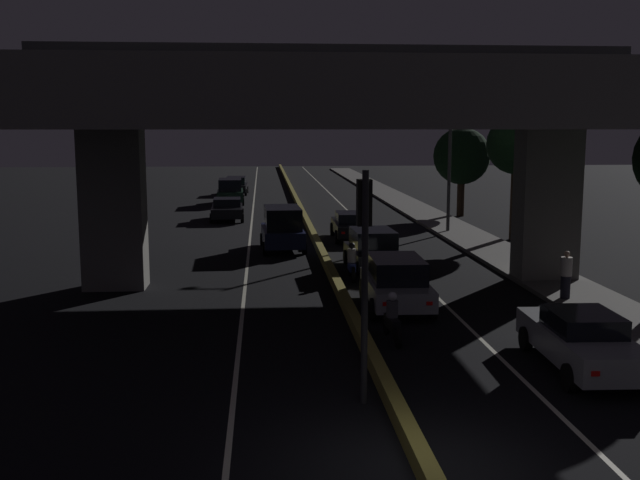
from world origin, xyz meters
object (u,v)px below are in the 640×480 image
(car_silver_lead, at_px, (581,340))
(car_silver_second, at_px, (396,282))
(motorcycle_blue_filtering_mid, at_px, (352,264))
(car_dark_blue_lead_oncoming, at_px, (282,228))
(car_black_second_oncoming, at_px, (227,209))
(street_lamp, at_px, (445,150))
(traffic_light_left_of_median, at_px, (364,246))
(pedestrian_on_sidewalk, at_px, (566,275))
(car_black_third, at_px, (373,249))
(car_black_fourth_oncoming, at_px, (236,185))
(motorcycle_black_filtering_near, at_px, (392,320))
(car_dark_green_third_oncoming, at_px, (230,191))
(car_black_fourth, at_px, (351,225))

(car_silver_lead, xyz_separation_m, car_silver_second, (-3.30, 6.33, 0.14))
(motorcycle_blue_filtering_mid, bearing_deg, car_dark_blue_lead_oncoming, 19.48)
(car_silver_second, bearing_deg, car_black_second_oncoming, 16.52)
(car_black_second_oncoming, bearing_deg, street_lamp, 58.66)
(traffic_light_left_of_median, height_order, motorcycle_blue_filtering_mid, traffic_light_left_of_median)
(traffic_light_left_of_median, relative_size, pedestrian_on_sidewalk, 3.11)
(car_black_third, bearing_deg, car_black_fourth_oncoming, 9.03)
(motorcycle_black_filtering_near, bearing_deg, traffic_light_left_of_median, 159.00)
(car_dark_blue_lead_oncoming, bearing_deg, street_lamp, 116.15)
(car_silver_second, bearing_deg, street_lamp, -17.21)
(car_dark_blue_lead_oncoming, bearing_deg, car_black_third, 32.15)
(car_silver_lead, distance_m, pedestrian_on_sidewalk, 7.08)
(car_black_second_oncoming, xyz_separation_m, car_dark_green_third_oncoming, (-0.21, 9.96, 0.29))
(car_black_fourth, relative_size, car_black_fourth_oncoming, 1.08)
(car_dark_green_third_oncoming, bearing_deg, car_silver_lead, 12.33)
(car_black_second_oncoming, distance_m, motorcycle_blue_filtering_mid, 19.66)
(car_black_second_oncoming, relative_size, motorcycle_blue_filtering_mid, 2.32)
(car_black_fourth_oncoming, relative_size, pedestrian_on_sidewalk, 2.67)
(car_black_third, distance_m, car_black_fourth, 8.10)
(car_dark_blue_lead_oncoming, relative_size, motorcycle_black_filtering_near, 2.21)
(car_silver_lead, bearing_deg, car_black_second_oncoming, 20.10)
(car_silver_lead, relative_size, motorcycle_black_filtering_near, 2.48)
(car_black_fourth, distance_m, motorcycle_black_filtering_near, 18.48)
(car_silver_second, xyz_separation_m, car_black_second_oncoming, (-6.39, 23.48, -0.16))
(street_lamp, bearing_deg, car_black_second_oncoming, 150.25)
(car_silver_lead, distance_m, motorcycle_black_filtering_near, 4.87)
(car_black_second_oncoming, relative_size, car_black_fourth_oncoming, 1.01)
(car_dark_green_third_oncoming, relative_size, motorcycle_blue_filtering_mid, 2.32)
(street_lamp, bearing_deg, motorcycle_blue_filtering_mid, -118.15)
(car_black_fourth, bearing_deg, traffic_light_left_of_median, 174.72)
(motorcycle_black_filtering_near, xyz_separation_m, pedestrian_on_sidewalk, (6.44, 3.98, 0.35))
(car_silver_second, relative_size, car_dark_blue_lead_oncoming, 1.04)
(car_black_fourth_oncoming, bearing_deg, car_silver_second, 10.34)
(car_black_third, distance_m, car_dark_blue_lead_oncoming, 6.22)
(motorcycle_blue_filtering_mid, height_order, pedestrian_on_sidewalk, pedestrian_on_sidewalk)
(car_silver_second, xyz_separation_m, car_black_fourth_oncoming, (-6.44, 41.67, -0.07))
(traffic_light_left_of_median, height_order, car_black_third, traffic_light_left_of_median)
(car_silver_second, distance_m, car_dark_green_third_oncoming, 34.09)
(car_dark_blue_lead_oncoming, bearing_deg, car_black_fourth_oncoming, -176.38)
(motorcycle_blue_filtering_mid, bearing_deg, car_silver_second, -168.46)
(car_silver_lead, bearing_deg, car_black_fourth_oncoming, 13.55)
(car_dark_green_third_oncoming, bearing_deg, car_silver_second, 9.51)
(car_black_fourth_oncoming, bearing_deg, car_black_fourth, 15.65)
(car_silver_second, height_order, car_black_second_oncoming, car_silver_second)
(traffic_light_left_of_median, height_order, car_black_fourth_oncoming, traffic_light_left_of_median)
(street_lamp, relative_size, motorcycle_black_filtering_near, 4.05)
(car_black_third, height_order, car_black_fourth_oncoming, car_black_third)
(car_dark_blue_lead_oncoming, xyz_separation_m, pedestrian_on_sidewalk, (8.97, -11.49, -0.12))
(car_black_third, xyz_separation_m, car_dark_green_third_oncoming, (-6.85, 26.74, 0.16))
(motorcycle_black_filtering_near, bearing_deg, motorcycle_blue_filtering_mid, -2.74)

